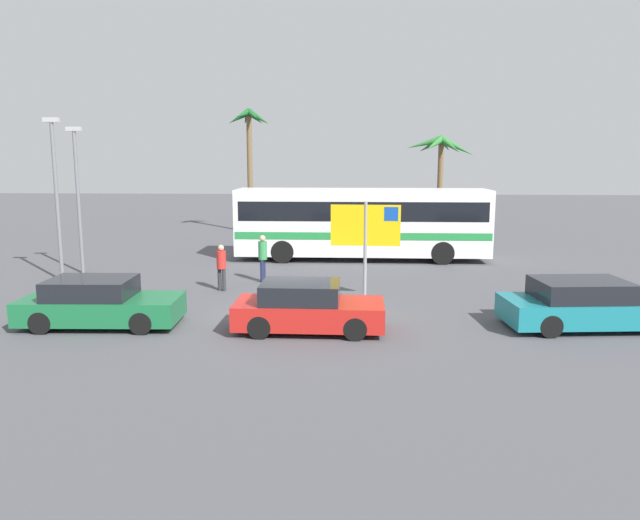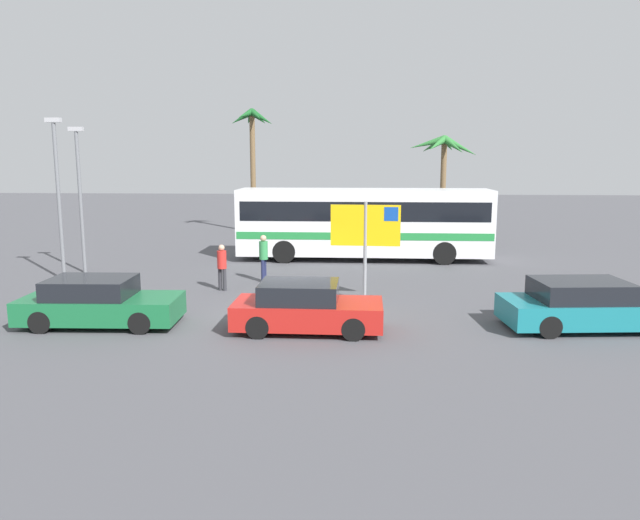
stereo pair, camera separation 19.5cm
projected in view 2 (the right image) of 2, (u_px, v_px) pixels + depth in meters
ground at (293, 320)px, 17.23m from camera, size 120.00×120.00×0.00m
bus_front_coach at (364, 220)px, 27.14m from camera, size 11.20×2.47×3.17m
ferry_sign at (367, 229)px, 19.10m from camera, size 2.20×0.17×3.20m
car_green at (99, 303)px, 16.59m from camera, size 4.32×1.95×1.32m
car_teal at (587, 306)px, 16.26m from camera, size 4.73×2.31×1.32m
car_red at (306, 308)px, 16.04m from camera, size 3.95×1.78×1.32m
pedestrian_crossing_lot at (222, 264)px, 20.91m from camera, size 0.32×0.32×1.61m
pedestrian_by_bus at (264, 254)px, 22.36m from camera, size 0.32×0.32×1.75m
lamp_post_left_side at (80, 193)px, 23.78m from camera, size 0.56×0.20×5.73m
lamp_post_right_side at (58, 192)px, 22.26m from camera, size 0.56×0.20×5.98m
palm_tree_seaside at (443, 154)px, 34.17m from camera, size 3.92×3.78×5.80m
palm_tree_inland at (253, 135)px, 36.56m from camera, size 2.71×2.75×7.48m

